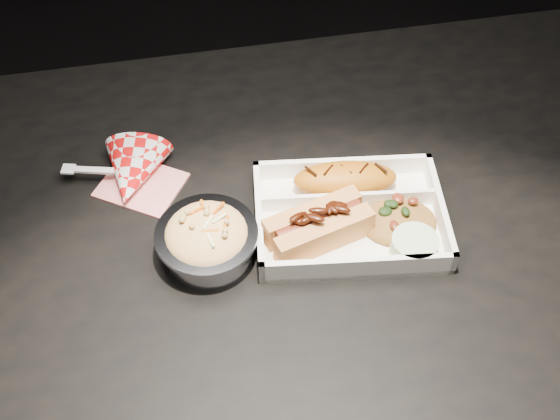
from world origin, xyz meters
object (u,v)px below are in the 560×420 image
object	(u,v)px
hotdog	(318,225)
dining_table	(287,264)
fried_pastry	(345,179)
food_tray	(349,218)
foil_coleslaw_cup	(207,238)
napkin_fork	(132,174)

from	to	relation	value
hotdog	dining_table	bearing A→B (deg)	119.23
fried_pastry	hotdog	bearing A→B (deg)	-126.26
food_tray	hotdog	bearing A→B (deg)	-149.23
dining_table	food_tray	size ratio (longest dim) A/B	4.42
food_tray	hotdog	world-z (taller)	hotdog
food_tray	fried_pastry	world-z (taller)	fried_pastry
food_tray	foil_coleslaw_cup	bearing A→B (deg)	-168.06
hotdog	napkin_fork	distance (m)	0.28
fried_pastry	foil_coleslaw_cup	size ratio (longest dim) A/B	1.09
foil_coleslaw_cup	napkin_fork	xyz separation A→B (m)	(-0.09, 0.15, -0.02)
food_tray	hotdog	size ratio (longest dim) A/B	1.85
fried_pastry	foil_coleslaw_cup	distance (m)	0.21
hotdog	foil_coleslaw_cup	bearing A→B (deg)	162.09
food_tray	napkin_fork	distance (m)	0.31
hotdog	foil_coleslaw_cup	distance (m)	0.14
fried_pastry	dining_table	bearing A→B (deg)	-154.45
dining_table	hotdog	xyz separation A→B (m)	(0.03, -0.03, 0.12)
fried_pastry	hotdog	distance (m)	0.09
fried_pastry	foil_coleslaw_cup	world-z (taller)	foil_coleslaw_cup
fried_pastry	napkin_fork	world-z (taller)	napkin_fork
dining_table	foil_coleslaw_cup	distance (m)	0.17
food_tray	hotdog	distance (m)	0.06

